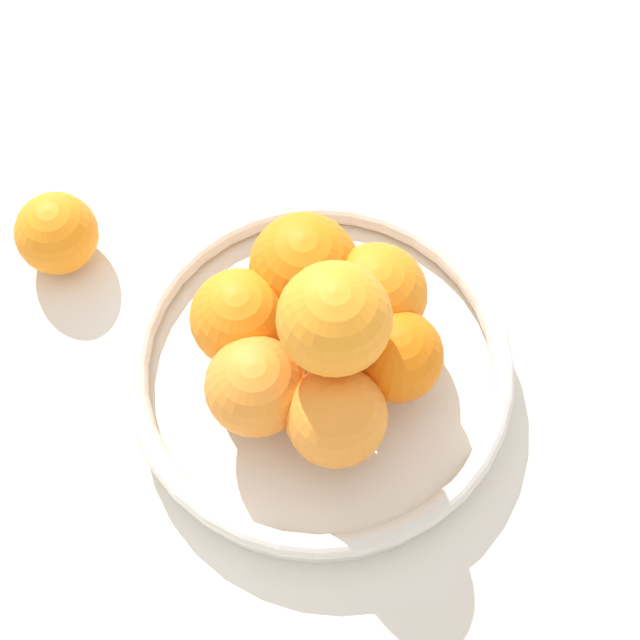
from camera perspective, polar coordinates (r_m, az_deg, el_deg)
name	(u,v)px	position (r m, az deg, el deg)	size (l,w,h in m)	color
ground_plane	(320,382)	(0.82, 0.00, -3.35)	(4.00, 4.00, 0.00)	silver
fruit_bowl	(320,372)	(0.80, 0.00, -2.80)	(0.29, 0.29, 0.04)	silver
orange_pile	(319,331)	(0.74, -0.07, -0.57)	(0.18, 0.18, 0.14)	orange
stray_orange	(57,233)	(0.87, -13.87, 4.51)	(0.07, 0.07, 0.07)	orange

